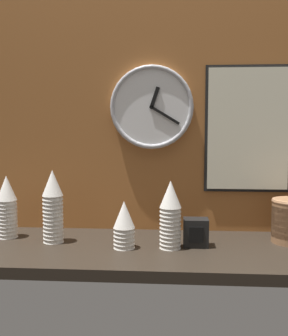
{
  "coord_description": "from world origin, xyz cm",
  "views": [
    {
      "loc": [
        7.8,
        -154.59,
        45.0
      ],
      "look_at": [
        -4.21,
        4.0,
        29.1
      ],
      "focal_mm": 45.0,
      "sensor_mm": 36.0,
      "label": 1
    }
  ],
  "objects_px": {
    "cup_stack_center_right": "(170,215)",
    "cup_stack_left": "(53,206)",
    "cup_stack_far_left": "(7,207)",
    "cup_stack_center": "(124,225)",
    "wall_clock": "(152,107)",
    "menu_board": "(248,129)",
    "napkin_dispenser": "(196,232)"
  },
  "relations": [
    {
      "from": "cup_stack_center_right",
      "to": "cup_stack_left",
      "type": "bearing_deg",
      "value": 173.85
    },
    {
      "from": "cup_stack_far_left",
      "to": "cup_stack_center",
      "type": "distance_m",
      "value": 0.51
    },
    {
      "from": "cup_stack_center",
      "to": "cup_stack_center_right",
      "type": "bearing_deg",
      "value": 3.94
    },
    {
      "from": "wall_clock",
      "to": "cup_stack_center",
      "type": "bearing_deg",
      "value": -107.59
    },
    {
      "from": "wall_clock",
      "to": "menu_board",
      "type": "relative_size",
      "value": 0.67
    },
    {
      "from": "cup_stack_left",
      "to": "menu_board",
      "type": "bearing_deg",
      "value": 15.72
    },
    {
      "from": "cup_stack_left",
      "to": "wall_clock",
      "type": "relative_size",
      "value": 0.8
    },
    {
      "from": "cup_stack_center_right",
      "to": "cup_stack_center",
      "type": "height_order",
      "value": "cup_stack_center_right"
    },
    {
      "from": "menu_board",
      "to": "napkin_dispenser",
      "type": "height_order",
      "value": "menu_board"
    },
    {
      "from": "cup_stack_center_right",
      "to": "cup_stack_far_left",
      "type": "bearing_deg",
      "value": 171.04
    },
    {
      "from": "menu_board",
      "to": "napkin_dispenser",
      "type": "bearing_deg",
      "value": -133.83
    },
    {
      "from": "cup_stack_left",
      "to": "cup_stack_center",
      "type": "distance_m",
      "value": 0.3
    },
    {
      "from": "menu_board",
      "to": "cup_stack_left",
      "type": "bearing_deg",
      "value": -164.28
    },
    {
      "from": "cup_stack_far_left",
      "to": "napkin_dispenser",
      "type": "relative_size",
      "value": 2.41
    },
    {
      "from": "cup_stack_left",
      "to": "cup_stack_center_right",
      "type": "bearing_deg",
      "value": -6.15
    },
    {
      "from": "cup_stack_left",
      "to": "cup_stack_far_left",
      "type": "bearing_deg",
      "value": 165.01
    },
    {
      "from": "cup_stack_left",
      "to": "wall_clock",
      "type": "xyz_separation_m",
      "value": [
        0.37,
        0.21,
        0.39
      ]
    },
    {
      "from": "cup_stack_far_left",
      "to": "cup_stack_center_right",
      "type": "bearing_deg",
      "value": -8.96
    },
    {
      "from": "menu_board",
      "to": "wall_clock",
      "type": "bearing_deg",
      "value": -178.74
    },
    {
      "from": "napkin_dispenser",
      "to": "menu_board",
      "type": "bearing_deg",
      "value": 46.17
    },
    {
      "from": "cup_stack_left",
      "to": "napkin_dispenser",
      "type": "xyz_separation_m",
      "value": [
        0.55,
        -0.01,
        -0.09
      ]
    },
    {
      "from": "cup_stack_far_left",
      "to": "cup_stack_center_right",
      "type": "xyz_separation_m",
      "value": [
        0.66,
        -0.1,
        0.0
      ]
    },
    {
      "from": "cup_stack_left",
      "to": "cup_stack_center_right",
      "type": "relative_size",
      "value": 1.12
    },
    {
      "from": "cup_stack_center_right",
      "to": "menu_board",
      "type": "bearing_deg",
      "value": 39.95
    },
    {
      "from": "cup_stack_center_right",
      "to": "cup_stack_center",
      "type": "bearing_deg",
      "value": -176.06
    },
    {
      "from": "cup_stack_far_left",
      "to": "cup_stack_left",
      "type": "bearing_deg",
      "value": -14.99
    },
    {
      "from": "wall_clock",
      "to": "menu_board",
      "type": "height_order",
      "value": "wall_clock"
    },
    {
      "from": "cup_stack_far_left",
      "to": "napkin_dispenser",
      "type": "distance_m",
      "value": 0.76
    },
    {
      "from": "cup_stack_far_left",
      "to": "cup_stack_center_right",
      "type": "distance_m",
      "value": 0.67
    },
    {
      "from": "cup_stack_left",
      "to": "wall_clock",
      "type": "height_order",
      "value": "wall_clock"
    },
    {
      "from": "cup_stack_far_left",
      "to": "wall_clock",
      "type": "height_order",
      "value": "wall_clock"
    },
    {
      "from": "cup_stack_center",
      "to": "cup_stack_far_left",
      "type": "bearing_deg",
      "value": 166.71
    }
  ]
}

